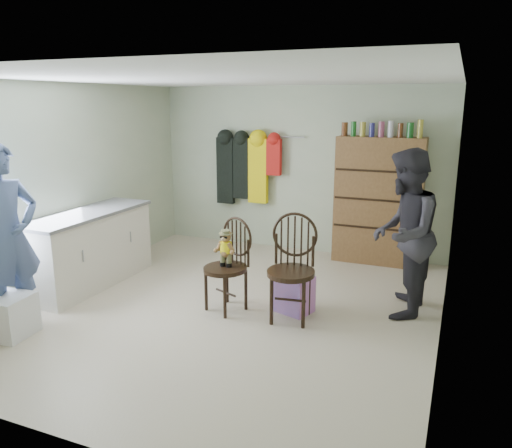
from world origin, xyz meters
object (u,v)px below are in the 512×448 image
at_px(chair_front, 229,258).
at_px(counter, 89,248).
at_px(dresser, 378,200).
at_px(chair_far, 292,263).

bearing_deg(chair_front, counter, -159.67).
distance_m(counter, chair_front, 1.98).
distance_m(chair_front, dresser, 2.66).
xyz_separation_m(chair_front, chair_far, (0.72, 0.05, 0.01)).
xyz_separation_m(counter, chair_front, (1.97, -0.04, 0.13)).
bearing_deg(dresser, counter, -144.32).
distance_m(chair_front, chair_far, 0.72).
bearing_deg(chair_front, dresser, 83.58).
bearing_deg(dresser, chair_front, -117.78).
bearing_deg(counter, chair_front, -1.03).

